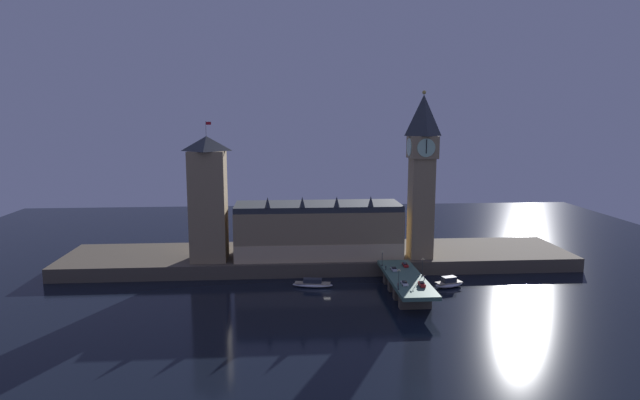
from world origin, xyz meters
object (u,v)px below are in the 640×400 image
Objects in this scene: car_northbound_trail at (404,283)px; boat_downstream at (449,283)px; pedestrian_near_rail at (398,285)px; street_lamp_mid at (423,265)px; victoria_tower at (208,199)px; car_southbound_trail at (405,265)px; street_lamp_near at (399,277)px; car_southbound_lead at (422,284)px; clock_tower at (422,171)px; street_lamp_far at (382,256)px; pedestrian_mid_walk at (424,277)px; boat_upstream at (313,284)px; pedestrian_far_rail at (386,267)px; car_northbound_lead at (394,269)px.

car_northbound_trail reaches higher than boat_downstream.
street_lamp_mid reaches higher than pedestrian_near_rail.
victoria_tower reaches higher than car_northbound_trail.
street_lamp_near is (-8.87, -28.10, 3.86)m from car_southbound_trail.
clock_tower is at bearing 76.41° from car_southbound_lead.
street_lamp_mid is at bearing 74.34° from car_southbound_lead.
street_lamp_near is at bearing -90.00° from street_lamp_far.
pedestrian_near_rail reaches higher than pedestrian_mid_walk.
street_lamp_mid reaches higher than boat_upstream.
pedestrian_far_rail is at bearing 175.96° from boat_downstream.
car_northbound_lead is at bearing 179.01° from boat_downstream.
pedestrian_far_rail is at bearing -130.42° from clock_tower.
clock_tower is 38.22× the size of pedestrian_far_rail.
car_northbound_lead is 17.44m from car_northbound_trail.
pedestrian_mid_walk is at bearing -58.42° from street_lamp_far.
clock_tower reaches higher than car_southbound_lead.
clock_tower is 40.58m from car_southbound_trail.
car_northbound_lead is 31.58m from boat_upstream.
car_southbound_trail reaches higher than car_northbound_lead.
pedestrian_near_rail is 31.81m from boat_downstream.
clock_tower reaches higher than boat_upstream.
pedestrian_near_rail reaches higher than boat_upstream.
street_lamp_far is (-19.19, -16.45, -31.78)m from clock_tower.
clock_tower is at bearing 77.18° from street_lamp_mid.
street_lamp_mid is at bearing -41.22° from car_northbound_lead.
pedestrian_near_rail is 0.24× the size of street_lamp_near.
car_northbound_lead is at bearing -65.12° from street_lamp_far.
street_lamp_far is at bearing 90.85° from pedestrian_near_rail.
pedestrian_near_rail is 0.25× the size of street_lamp_mid.
car_northbound_trail is 24.82m from street_lamp_far.
boat_upstream is at bearing 172.97° from car_northbound_lead.
victoria_tower reaches higher than boat_downstream.
boat_upstream is (-36.37, 23.05, -6.39)m from car_southbound_lead.
street_lamp_far is at bearing 163.43° from boat_downstream.
pedestrian_near_rail is at bearing -137.24° from car_northbound_trail.
pedestrian_near_rail reaches higher than car_southbound_lead.
pedestrian_near_rail is 37.28m from boat_upstream.
clock_tower is 58.68m from street_lamp_near.
victoria_tower is 12.62× the size of car_southbound_trail.
pedestrian_far_rail is 25.07m from boat_downstream.
victoria_tower reaches higher than street_lamp_near.
pedestrian_near_rail is (-8.47, -25.66, 0.24)m from car_southbound_trail.
victoria_tower is 90.19m from street_lamp_mid.
pedestrian_far_rail reaches higher than car_northbound_trail.
pedestrian_near_rail is at bearing -90.00° from pedestrian_far_rail.
clock_tower reaches higher than pedestrian_far_rail.
street_lamp_near is at bearing -122.55° from car_northbound_trail.
victoria_tower is 7.91× the size of street_lamp_near.
pedestrian_far_rail is 28.78m from boat_upstream.
pedestrian_far_rail is (69.47, -24.62, -23.61)m from victoria_tower.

